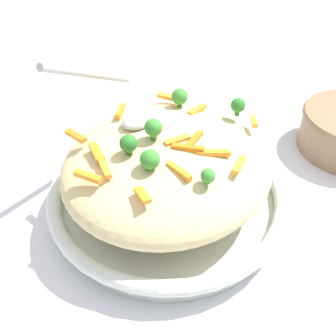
% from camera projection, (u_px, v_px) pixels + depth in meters
% --- Properties ---
extents(ground_plane, '(2.40, 2.40, 0.00)m').
position_uv_depth(ground_plane, '(168.00, 208.00, 0.62)').
color(ground_plane, silver).
extents(serving_bowl, '(0.36, 0.36, 0.05)m').
position_uv_depth(serving_bowl, '(168.00, 196.00, 0.60)').
color(serving_bowl, silver).
rests_on(serving_bowl, ground_plane).
extents(pasta_mound, '(0.31, 0.29, 0.10)m').
position_uv_depth(pasta_mound, '(168.00, 164.00, 0.56)').
color(pasta_mound, '#DBC689').
rests_on(pasta_mound, serving_bowl).
extents(carrot_piece_0, '(0.04, 0.01, 0.01)m').
position_uv_depth(carrot_piece_0, '(194.00, 140.00, 0.53)').
color(carrot_piece_0, orange).
rests_on(carrot_piece_0, pasta_mound).
extents(carrot_piece_1, '(0.03, 0.04, 0.01)m').
position_uv_depth(carrot_piece_1, '(97.00, 152.00, 0.52)').
color(carrot_piece_1, orange).
rests_on(carrot_piece_1, pasta_mound).
extents(carrot_piece_2, '(0.04, 0.02, 0.01)m').
position_uv_depth(carrot_piece_2, '(179.00, 139.00, 0.53)').
color(carrot_piece_2, orange).
rests_on(carrot_piece_2, pasta_mound).
extents(carrot_piece_3, '(0.02, 0.02, 0.01)m').
position_uv_depth(carrot_piece_3, '(254.00, 121.00, 0.57)').
color(carrot_piece_3, orange).
rests_on(carrot_piece_3, pasta_mound).
extents(carrot_piece_4, '(0.03, 0.02, 0.01)m').
position_uv_depth(carrot_piece_4, '(138.00, 122.00, 0.57)').
color(carrot_piece_4, orange).
rests_on(carrot_piece_4, pasta_mound).
extents(carrot_piece_5, '(0.02, 0.03, 0.01)m').
position_uv_depth(carrot_piece_5, '(142.00, 195.00, 0.45)').
color(carrot_piece_5, orange).
rests_on(carrot_piece_5, pasta_mound).
extents(carrot_piece_6, '(0.04, 0.01, 0.01)m').
position_uv_depth(carrot_piece_6, '(197.00, 110.00, 0.60)').
color(carrot_piece_6, orange).
rests_on(carrot_piece_6, pasta_mound).
extents(carrot_piece_7, '(0.01, 0.04, 0.01)m').
position_uv_depth(carrot_piece_7, '(76.00, 136.00, 0.54)').
color(carrot_piece_7, orange).
rests_on(carrot_piece_7, pasta_mound).
extents(carrot_piece_8, '(0.02, 0.04, 0.01)m').
position_uv_depth(carrot_piece_8, '(88.00, 176.00, 0.48)').
color(carrot_piece_8, orange).
rests_on(carrot_piece_8, pasta_mound).
extents(carrot_piece_9, '(0.02, 0.04, 0.01)m').
position_uv_depth(carrot_piece_9, '(188.00, 148.00, 0.51)').
color(carrot_piece_9, orange).
rests_on(carrot_piece_9, pasta_mound).
extents(carrot_piece_10, '(0.04, 0.02, 0.01)m').
position_uv_depth(carrot_piece_10, '(120.00, 111.00, 0.59)').
color(carrot_piece_10, orange).
rests_on(carrot_piece_10, pasta_mound).
extents(carrot_piece_11, '(0.03, 0.04, 0.01)m').
position_uv_depth(carrot_piece_11, '(214.00, 153.00, 0.51)').
color(carrot_piece_11, orange).
rests_on(carrot_piece_11, pasta_mound).
extents(carrot_piece_12, '(0.01, 0.04, 0.01)m').
position_uv_depth(carrot_piece_12, '(179.00, 171.00, 0.48)').
color(carrot_piece_12, orange).
rests_on(carrot_piece_12, pasta_mound).
extents(carrot_piece_13, '(0.02, 0.03, 0.01)m').
position_uv_depth(carrot_piece_13, '(105.00, 169.00, 0.49)').
color(carrot_piece_13, orange).
rests_on(carrot_piece_13, pasta_mound).
extents(carrot_piece_14, '(0.02, 0.04, 0.01)m').
position_uv_depth(carrot_piece_14, '(168.00, 97.00, 0.63)').
color(carrot_piece_14, orange).
rests_on(carrot_piece_14, pasta_mound).
extents(carrot_piece_15, '(0.03, 0.01, 0.01)m').
position_uv_depth(carrot_piece_15, '(239.00, 165.00, 0.50)').
color(carrot_piece_15, orange).
rests_on(carrot_piece_15, pasta_mound).
extents(broccoli_floret_0, '(0.02, 0.02, 0.02)m').
position_uv_depth(broccoli_floret_0, '(208.00, 176.00, 0.47)').
color(broccoli_floret_0, '#377928').
rests_on(broccoli_floret_0, pasta_mound).
extents(broccoli_floret_1, '(0.02, 0.02, 0.03)m').
position_uv_depth(broccoli_floret_1, '(129.00, 144.00, 0.50)').
color(broccoli_floret_1, '#296820').
rests_on(broccoli_floret_1, pasta_mound).
extents(broccoli_floret_2, '(0.02, 0.02, 0.03)m').
position_uv_depth(broccoli_floret_2, '(238.00, 106.00, 0.58)').
color(broccoli_floret_2, '#296820').
rests_on(broccoli_floret_2, pasta_mound).
extents(broccoli_floret_3, '(0.02, 0.02, 0.03)m').
position_uv_depth(broccoli_floret_3, '(153.00, 128.00, 0.52)').
color(broccoli_floret_3, '#377928').
rests_on(broccoli_floret_3, pasta_mound).
extents(broccoli_floret_4, '(0.02, 0.02, 0.03)m').
position_uv_depth(broccoli_floret_4, '(150.00, 160.00, 0.48)').
color(broccoli_floret_4, '#377928').
rests_on(broccoli_floret_4, pasta_mound).
extents(broccoli_floret_5, '(0.03, 0.03, 0.03)m').
position_uv_depth(broccoli_floret_5, '(180.00, 97.00, 0.60)').
color(broccoli_floret_5, '#377928').
rests_on(broccoli_floret_5, pasta_mound).
extents(serving_spoon, '(0.18, 0.12, 0.11)m').
position_uv_depth(serving_spoon, '(118.00, 101.00, 0.56)').
color(serving_spoon, '#B7B7BC').
rests_on(serving_spoon, pasta_mound).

